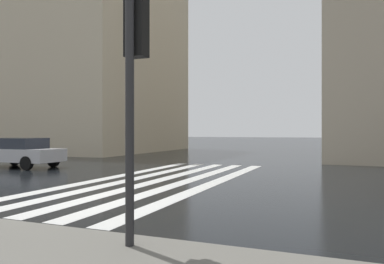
% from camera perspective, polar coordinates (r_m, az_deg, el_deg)
% --- Properties ---
extents(ground_plane, '(220.00, 220.00, 0.00)m').
position_cam_1_polar(ground_plane, '(9.93, -14.19, -9.84)').
color(ground_plane, black).
extents(zebra_crossing, '(13.00, 4.50, 0.01)m').
position_cam_1_polar(zebra_crossing, '(13.41, -4.63, -7.25)').
color(zebra_crossing, silver).
rests_on(zebra_crossing, ground_plane).
extents(haussmann_block_mid, '(14.64, 24.55, 19.47)m').
position_cam_1_polar(haussmann_block_mid, '(39.37, -22.09, 11.50)').
color(haussmann_block_mid, beige).
rests_on(haussmann_block_mid, ground_plane).
extents(traffic_signal_post, '(0.44, 0.30, 3.45)m').
position_cam_1_polar(traffic_signal_post, '(5.34, -8.81, 10.15)').
color(traffic_signal_post, '#232326').
rests_on(traffic_signal_post, sidewalk_pavement).
extents(car_silver, '(1.85, 4.10, 1.41)m').
position_cam_1_polar(car_silver, '(19.61, -24.84, -2.75)').
color(car_silver, '#B7B7BC').
rests_on(car_silver, ground_plane).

